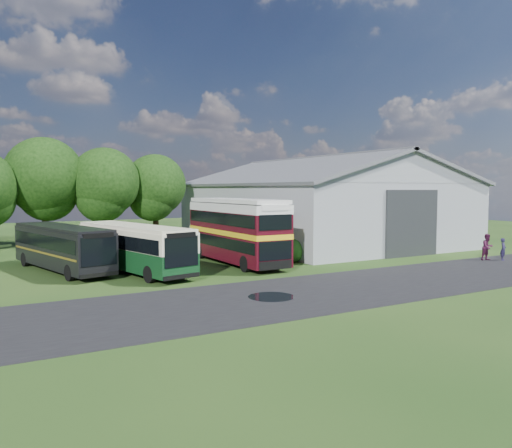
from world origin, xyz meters
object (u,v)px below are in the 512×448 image
bus_green_single (134,247)px  bus_dark_single (62,247)px  storage_shed (316,198)px  bus_maroon_double (236,231)px  visitor_b (488,247)px  visitor_a (503,250)px

bus_green_single → bus_dark_single: bearing=132.5°
storage_shed → bus_green_single: 22.15m
storage_shed → bus_dark_single: bearing=-165.3°
bus_maroon_double → bus_green_single: bearing=-178.5°
storage_shed → bus_dark_single: storage_shed is taller
visitor_b → storage_shed: bearing=108.4°
bus_green_single → visitor_a: 25.37m
bus_green_single → visitor_b: (23.15, -7.38, -0.59)m
bus_green_single → bus_dark_single: bus_green_single is taller
bus_green_single → bus_dark_single: (-3.72, 2.61, -0.04)m
bus_dark_single → visitor_b: bus_dark_single is taller
visitor_a → bus_maroon_double: bearing=127.0°
storage_shed → visitor_a: bearing=-76.8°
bus_green_single → bus_dark_single: 4.54m
bus_maroon_double → visitor_a: size_ratio=6.49×
bus_green_single → bus_maroon_double: size_ratio=1.05×
bus_maroon_double → storage_shed: bearing=33.8°
bus_green_single → bus_maroon_double: (7.06, 0.17, 0.66)m
visitor_a → visitor_b: 1.10m
visitor_b → bus_green_single: bearing=170.2°
storage_shed → bus_green_single: (-20.12, -8.88, -2.63)m
bus_dark_single → visitor_a: bearing=-34.2°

